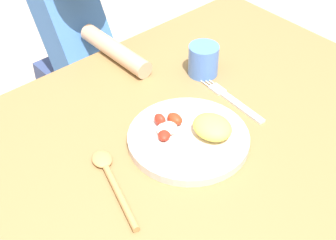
{
  "coord_description": "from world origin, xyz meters",
  "views": [
    {
      "loc": [
        -0.48,
        -0.59,
        1.5
      ],
      "look_at": [
        0.08,
        0.04,
        0.77
      ],
      "focal_mm": 53.71,
      "sensor_mm": 36.0,
      "label": 1
    }
  ],
  "objects": [
    {
      "name": "drinking_cup",
      "position": [
        0.28,
        0.14,
        0.79
      ],
      "size": [
        0.08,
        0.08,
        0.08
      ],
      "primitive_type": "cylinder",
      "color": "#4F7EDF",
      "rests_on": "dining_table"
    },
    {
      "name": "fork",
      "position": [
        0.25,
        0.01,
        0.75
      ],
      "size": [
        0.04,
        0.21,
        0.01
      ],
      "rotation": [
        0.0,
        0.0,
        1.49
      ],
      "color": "silver",
      "rests_on": "dining_table"
    },
    {
      "name": "plate",
      "position": [
        0.08,
        -0.03,
        0.77
      ],
      "size": [
        0.26,
        0.26,
        0.06
      ],
      "color": "beige",
      "rests_on": "dining_table"
    },
    {
      "name": "spoon",
      "position": [
        -0.12,
        -0.0,
        0.76
      ],
      "size": [
        0.09,
        0.22,
        0.01
      ],
      "rotation": [
        0.0,
        0.0,
        1.27
      ],
      "color": "tan",
      "rests_on": "dining_table"
    },
    {
      "name": "dining_table",
      "position": [
        0.0,
        0.0,
        0.65
      ],
      "size": [
        1.32,
        0.8,
        0.75
      ],
      "color": "olive",
      "rests_on": "ground_plane"
    },
    {
      "name": "person",
      "position": [
        0.16,
        0.56,
        0.56
      ],
      "size": [
        0.18,
        0.46,
        1.03
      ],
      "rotation": [
        0.0,
        0.0,
        3.14
      ],
      "color": "#374674",
      "rests_on": "ground_plane"
    }
  ]
}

